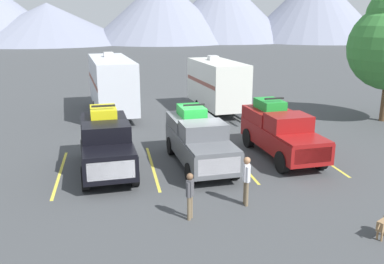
{
  "coord_description": "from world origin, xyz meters",
  "views": [
    {
      "loc": [
        -3.47,
        -17.38,
        6.28
      ],
      "look_at": [
        0.0,
        0.55,
        1.2
      ],
      "focal_mm": 38.94,
      "sensor_mm": 36.0,
      "label": 1
    }
  ],
  "objects": [
    {
      "name": "ground_plane",
      "position": [
        0.0,
        0.0,
        0.0
      ],
      "size": [
        240.0,
        240.0,
        0.0
      ],
      "primitive_type": "plane",
      "color": "#3F4244"
    },
    {
      "name": "pickup_truck_a",
      "position": [
        -3.84,
        -0.38,
        1.22
      ],
      "size": [
        2.4,
        5.43,
        2.64
      ],
      "color": "black",
      "rests_on": "ground"
    },
    {
      "name": "pickup_truck_b",
      "position": [
        0.1,
        -0.43,
        1.15
      ],
      "size": [
        2.34,
        5.52,
        2.54
      ],
      "color": "#595B60",
      "rests_on": "ground"
    },
    {
      "name": "pickup_truck_c",
      "position": [
        4.04,
        -0.0,
        1.2
      ],
      "size": [
        2.34,
        5.57,
        2.6
      ],
      "color": "maroon",
      "rests_on": "ground"
    },
    {
      "name": "lot_stripe_a",
      "position": [
        -5.78,
        -0.45,
        0.0
      ],
      "size": [
        0.12,
        5.5,
        0.01
      ],
      "primitive_type": "cube",
      "color": "gold",
      "rests_on": "ground"
    },
    {
      "name": "lot_stripe_b",
      "position": [
        -1.93,
        -0.45,
        0.0
      ],
      "size": [
        0.12,
        5.5,
        0.01
      ],
      "primitive_type": "cube",
      "color": "gold",
      "rests_on": "ground"
    },
    {
      "name": "lot_stripe_c",
      "position": [
        1.93,
        -0.45,
        0.0
      ],
      "size": [
        0.12,
        5.5,
        0.01
      ],
      "primitive_type": "cube",
      "color": "gold",
      "rests_on": "ground"
    },
    {
      "name": "lot_stripe_d",
      "position": [
        5.78,
        -0.45,
        0.0
      ],
      "size": [
        0.12,
        5.5,
        0.01
      ],
      "primitive_type": "cube",
      "color": "gold",
      "rests_on": "ground"
    },
    {
      "name": "camper_trailer_a",
      "position": [
        -3.49,
        10.23,
        2.09
      ],
      "size": [
        3.17,
        9.17,
        3.98
      ],
      "color": "silver",
      "rests_on": "ground"
    },
    {
      "name": "camper_trailer_b",
      "position": [
        3.43,
        9.45,
        1.96
      ],
      "size": [
        2.98,
        7.3,
        3.73
      ],
      "color": "silver",
      "rests_on": "ground"
    },
    {
      "name": "person_a",
      "position": [
        0.85,
        -4.78,
        1.0
      ],
      "size": [
        0.24,
        0.38,
        1.74
      ],
      "color": "#726047",
      "rests_on": "ground"
    },
    {
      "name": "person_b",
      "position": [
        -1.22,
        -5.44,
        0.9
      ],
      "size": [
        0.28,
        0.3,
        1.56
      ],
      "color": "#726047",
      "rests_on": "ground"
    },
    {
      "name": "mountain_ridge",
      "position": [
        -0.31,
        92.77,
        7.65
      ],
      "size": [
        142.15,
        47.04,
        17.88
      ],
      "color": "gray",
      "rests_on": "ground"
    }
  ]
}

